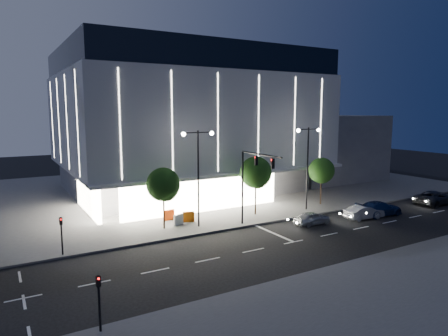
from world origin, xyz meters
TOP-DOWN VIEW (x-y plane):
  - ground at (0.00, 0.00)m, footprint 160.00×160.00m
  - sidewalk_museum at (5.00, 24.00)m, footprint 70.00×40.00m
  - sidewalk_near at (5.00, -12.00)m, footprint 70.00×10.00m
  - museum at (2.98, 22.31)m, footprint 30.00×25.80m
  - annex_building at (26.00, 24.00)m, footprint 16.00×20.00m
  - traffic_mast at (1.00, 3.34)m, footprint 0.33×5.89m
  - street_lamp_west at (-3.00, 6.00)m, footprint 3.16×0.36m
  - street_lamp_east at (10.00, 6.00)m, footprint 3.16×0.36m
  - ped_signal_far at (-15.00, 4.50)m, footprint 0.22×0.24m
  - ped_signal_near at (-15.00, -7.50)m, footprint 0.22×0.24m
  - tree_left at (-5.97, 7.02)m, footprint 3.02×3.02m
  - tree_mid at (4.03, 7.02)m, footprint 3.25×3.25m
  - tree_right at (13.03, 7.02)m, footprint 2.91×2.91m
  - car_lead at (6.81, 1.58)m, footprint 3.74×1.51m
  - car_second at (12.71, 0.52)m, footprint 4.30×1.85m
  - car_third at (15.12, 0.64)m, footprint 5.29×2.37m
  - car_fourth at (24.93, 0.78)m, footprint 5.67×2.68m
  - barrier_a at (-3.17, 7.88)m, footprint 1.12×0.57m
  - barrier_b at (-4.45, 7.35)m, footprint 1.11×0.66m
  - barrier_c at (-4.52, 9.45)m, footprint 1.12×0.39m

SIDE VIEW (x-z plane):
  - ground at x=0.00m, z-range 0.00..0.00m
  - sidewalk_museum at x=5.00m, z-range 0.00..0.15m
  - sidewalk_near at x=5.00m, z-range 0.00..0.15m
  - car_lead at x=6.81m, z-range 0.00..1.27m
  - barrier_a at x=-3.17m, z-range 0.15..1.15m
  - barrier_b at x=-4.45m, z-range 0.15..1.15m
  - barrier_c at x=-4.52m, z-range 0.15..1.15m
  - car_second at x=12.71m, z-range 0.00..1.38m
  - car_third at x=15.12m, z-range 0.00..1.50m
  - car_fourth at x=24.93m, z-range 0.00..1.57m
  - ped_signal_far at x=-15.00m, z-range 0.39..3.39m
  - ped_signal_near at x=-15.00m, z-range 0.39..3.39m
  - tree_right at x=13.03m, z-range 1.13..6.64m
  - tree_left at x=-5.97m, z-range 1.17..6.90m
  - tree_mid at x=4.03m, z-range 1.26..7.41m
  - annex_building at x=26.00m, z-range 0.00..10.00m
  - traffic_mast at x=1.00m, z-range 1.49..8.56m
  - street_lamp_west at x=-3.00m, z-range 1.46..10.46m
  - street_lamp_east at x=10.00m, z-range 1.46..10.46m
  - museum at x=2.98m, z-range 0.27..18.27m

